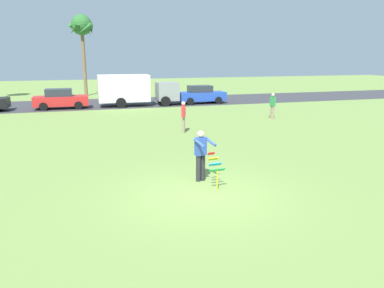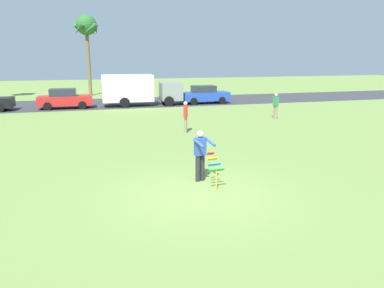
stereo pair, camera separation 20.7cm
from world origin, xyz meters
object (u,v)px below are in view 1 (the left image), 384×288
object	(u,v)px
parked_car_blue	(201,95)
person_walker_near	(273,105)
parked_truck_grey_van	(134,89)
person_walker_far	(183,116)
person_kite_flyer	(201,154)
parked_car_red	(61,99)
palm_tree_right_near	(82,28)
kite_held	(215,165)

from	to	relation	value
parked_car_blue	person_walker_near	size ratio (longest dim) A/B	2.44
parked_truck_grey_van	person_walker_far	distance (m)	12.10
parked_truck_grey_van	person_walker_near	xyz separation A→B (m)	(7.96, -9.34, -0.48)
parked_car_blue	person_walker_near	world-z (taller)	person_walker_near
person_walker_far	parked_car_blue	bearing A→B (deg)	67.63
person_kite_flyer	person_walker_near	world-z (taller)	same
parked_car_red	palm_tree_right_near	world-z (taller)	palm_tree_right_near
person_kite_flyer	parked_truck_grey_van	distance (m)	20.00
person_kite_flyer	person_walker_far	world-z (taller)	same
kite_held	person_walker_near	size ratio (longest dim) A/B	0.65
person_walker_near	person_walker_far	xyz separation A→B (m)	(-6.93, -2.70, 0.00)
parked_car_red	parked_car_blue	world-z (taller)	same
person_walker_far	parked_car_red	bearing A→B (deg)	119.79
parked_truck_grey_van	palm_tree_right_near	bearing A→B (deg)	110.55
kite_held	person_walker_near	distance (m)	14.14
parked_truck_grey_van	parked_car_blue	size ratio (longest dim) A/B	1.60
parked_truck_grey_van	person_kite_flyer	bearing A→B (deg)	-91.59
palm_tree_right_near	person_walker_near	size ratio (longest dim) A/B	4.82
parked_car_red	person_walker_near	distance (m)	16.69
parked_car_red	person_kite_flyer	bearing A→B (deg)	-75.11
parked_truck_grey_van	palm_tree_right_near	xyz separation A→B (m)	(-3.77, 10.05, 5.53)
parked_car_blue	person_walker_far	size ratio (longest dim) A/B	2.44
kite_held	palm_tree_right_near	bearing A→B (deg)	96.34
palm_tree_right_near	person_walker_near	world-z (taller)	palm_tree_right_near
person_kite_flyer	kite_held	xyz separation A→B (m)	(0.21, -0.80, -0.19)
person_walker_far	person_kite_flyer	bearing A→B (deg)	-101.27
parked_car_blue	palm_tree_right_near	xyz separation A→B (m)	(-9.75, 10.05, 6.16)
parked_car_red	person_walker_near	world-z (taller)	person_walker_near
parked_car_blue	person_walker_far	xyz separation A→B (m)	(-4.96, -12.05, 0.16)
kite_held	parked_truck_grey_van	xyz separation A→B (m)	(0.34, 20.79, 0.65)
parked_car_blue	palm_tree_right_near	size ratio (longest dim) A/B	0.51
kite_held	parked_car_red	distance (m)	21.51
parked_truck_grey_van	parked_car_blue	bearing A→B (deg)	0.00
palm_tree_right_near	person_walker_far	xyz separation A→B (m)	(4.79, -22.10, -6.00)
parked_car_blue	person_walker_near	bearing A→B (deg)	-78.07
parked_truck_grey_van	person_walker_far	size ratio (longest dim) A/B	3.90
parked_car_blue	person_walker_far	distance (m)	13.03
parked_car_red	parked_truck_grey_van	xyz separation A→B (m)	(5.87, -0.00, 0.64)
kite_held	person_walker_far	bearing A→B (deg)	81.10
kite_held	parked_car_red	size ratio (longest dim) A/B	0.27
kite_held	parked_truck_grey_van	size ratio (longest dim) A/B	0.17
person_kite_flyer	parked_car_blue	bearing A→B (deg)	71.88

